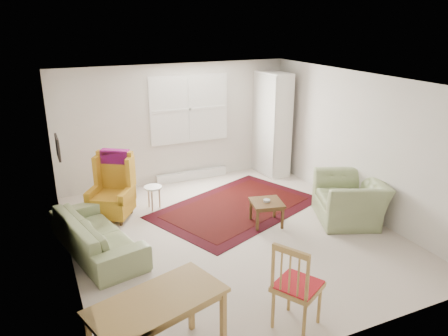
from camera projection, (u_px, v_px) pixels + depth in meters
name	position (u px, v px, depth m)	size (l,w,h in m)	color
room	(227.00, 157.00, 6.99)	(5.04, 5.54, 2.51)	#C0B1A4
rug	(236.00, 207.00, 8.17)	(2.99, 1.92, 0.03)	black
sofa	(96.00, 227.00, 6.54)	(2.03, 0.79, 0.82)	#7C895B
armchair	(350.00, 195.00, 7.55)	(1.20, 1.05, 0.94)	#7C895B
wingback_chair	(110.00, 187.00, 7.57)	(0.68, 0.72, 1.18)	#B27D1B
coffee_table	(266.00, 213.00, 7.47)	(0.52, 0.52, 0.42)	#493016
stool	(153.00, 197.00, 8.08)	(0.33, 0.33, 0.44)	white
cabinet	(272.00, 124.00, 9.68)	(0.48, 0.91, 2.27)	white
desk	(159.00, 335.00, 4.31)	(1.31, 0.66, 0.83)	#A88243
desk_chair	(298.00, 284.00, 4.90)	(0.48, 0.48, 1.10)	#A88243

